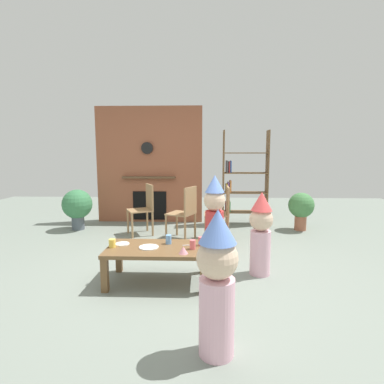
{
  "coord_description": "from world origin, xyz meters",
  "views": [
    {
      "loc": [
        0.29,
        -3.68,
        1.46
      ],
      "look_at": [
        0.15,
        0.4,
        0.92
      ],
      "focal_mm": 28.03,
      "sensor_mm": 36.0,
      "label": 1
    }
  ],
  "objects_px": {
    "paper_cup_far_left": "(169,239)",
    "birthday_cake_slice": "(183,250)",
    "child_by_the_chairs": "(215,211)",
    "coffee_table": "(157,252)",
    "dining_chair_left": "(145,206)",
    "child_with_cone_hat": "(217,280)",
    "paper_plate_rear": "(149,247)",
    "paper_cup_near_left": "(112,243)",
    "paper_cup_near_right": "(201,241)",
    "dining_chair_middle": "(186,210)",
    "bookshelf": "(242,181)",
    "paper_plate_front": "(122,244)",
    "potted_plant_tall": "(301,207)",
    "dining_chair_right": "(222,210)",
    "potted_plant_short": "(77,205)",
    "paper_cup_center": "(193,244)",
    "child_in_pink": "(261,231)"
  },
  "relations": [
    {
      "from": "paper_cup_far_left",
      "to": "birthday_cake_slice",
      "type": "bearing_deg",
      "value": -60.16
    },
    {
      "from": "birthday_cake_slice",
      "to": "child_by_the_chairs",
      "type": "distance_m",
      "value": 1.36
    },
    {
      "from": "coffee_table",
      "to": "paper_cup_far_left",
      "type": "distance_m",
      "value": 0.2
    },
    {
      "from": "birthday_cake_slice",
      "to": "dining_chair_left",
      "type": "height_order",
      "value": "dining_chair_left"
    },
    {
      "from": "paper_cup_far_left",
      "to": "child_with_cone_hat",
      "type": "distance_m",
      "value": 1.44
    },
    {
      "from": "coffee_table",
      "to": "paper_plate_rear",
      "type": "bearing_deg",
      "value": -163.66
    },
    {
      "from": "paper_cup_near_left",
      "to": "paper_plate_rear",
      "type": "distance_m",
      "value": 0.41
    },
    {
      "from": "coffee_table",
      "to": "paper_cup_near_right",
      "type": "distance_m",
      "value": 0.51
    },
    {
      "from": "dining_chair_left",
      "to": "dining_chair_middle",
      "type": "height_order",
      "value": "same"
    },
    {
      "from": "bookshelf",
      "to": "paper_plate_rear",
      "type": "distance_m",
      "value": 3.23
    },
    {
      "from": "paper_plate_front",
      "to": "dining_chair_middle",
      "type": "height_order",
      "value": "dining_chair_middle"
    },
    {
      "from": "potted_plant_tall",
      "to": "paper_cup_near_right",
      "type": "bearing_deg",
      "value": -129.26
    },
    {
      "from": "child_with_cone_hat",
      "to": "dining_chair_left",
      "type": "distance_m",
      "value": 3.41
    },
    {
      "from": "dining_chair_left",
      "to": "paper_cup_far_left",
      "type": "bearing_deg",
      "value": 83.15
    },
    {
      "from": "paper_cup_near_left",
      "to": "dining_chair_right",
      "type": "height_order",
      "value": "dining_chair_right"
    },
    {
      "from": "bookshelf",
      "to": "paper_cup_near_right",
      "type": "bearing_deg",
      "value": -106.35
    },
    {
      "from": "potted_plant_short",
      "to": "paper_cup_center",
      "type": "bearing_deg",
      "value": -45.81
    },
    {
      "from": "bookshelf",
      "to": "paper_plate_rear",
      "type": "xyz_separation_m",
      "value": [
        -1.4,
        -2.87,
        -0.47
      ]
    },
    {
      "from": "potted_plant_tall",
      "to": "potted_plant_short",
      "type": "relative_size",
      "value": 0.93
    },
    {
      "from": "child_with_cone_hat",
      "to": "potted_plant_short",
      "type": "bearing_deg",
      "value": 8.71
    },
    {
      "from": "birthday_cake_slice",
      "to": "child_in_pink",
      "type": "xyz_separation_m",
      "value": [
        0.89,
        0.46,
        0.09
      ]
    },
    {
      "from": "paper_plate_rear",
      "to": "bookshelf",
      "type": "bearing_deg",
      "value": 64.07
    },
    {
      "from": "paper_cup_center",
      "to": "paper_cup_far_left",
      "type": "relative_size",
      "value": 0.99
    },
    {
      "from": "dining_chair_left",
      "to": "dining_chair_middle",
      "type": "relative_size",
      "value": 1.0
    },
    {
      "from": "paper_cup_near_right",
      "to": "dining_chair_right",
      "type": "distance_m",
      "value": 1.62
    },
    {
      "from": "child_by_the_chairs",
      "to": "dining_chair_left",
      "type": "bearing_deg",
      "value": -94.85
    },
    {
      "from": "child_in_pink",
      "to": "potted_plant_tall",
      "type": "relative_size",
      "value": 1.41
    },
    {
      "from": "child_in_pink",
      "to": "potted_plant_short",
      "type": "bearing_deg",
      "value": -45.23
    },
    {
      "from": "paper_plate_front",
      "to": "potted_plant_short",
      "type": "height_order",
      "value": "potted_plant_short"
    },
    {
      "from": "paper_cup_near_left",
      "to": "dining_chair_left",
      "type": "distance_m",
      "value": 2.03
    },
    {
      "from": "paper_cup_center",
      "to": "paper_cup_near_left",
      "type": "bearing_deg",
      "value": 178.04
    },
    {
      "from": "paper_cup_near_right",
      "to": "dining_chair_middle",
      "type": "xyz_separation_m",
      "value": [
        -0.27,
        1.58,
        0.06
      ]
    },
    {
      "from": "coffee_table",
      "to": "paper_plate_rear",
      "type": "distance_m",
      "value": 0.12
    },
    {
      "from": "coffee_table",
      "to": "dining_chair_middle",
      "type": "height_order",
      "value": "dining_chair_middle"
    },
    {
      "from": "bookshelf",
      "to": "potted_plant_short",
      "type": "height_order",
      "value": "bookshelf"
    },
    {
      "from": "paper_cup_near_right",
      "to": "child_by_the_chairs",
      "type": "relative_size",
      "value": 0.09
    },
    {
      "from": "paper_cup_near_left",
      "to": "potted_plant_tall",
      "type": "distance_m",
      "value": 3.74
    },
    {
      "from": "bookshelf",
      "to": "birthday_cake_slice",
      "type": "distance_m",
      "value": 3.24
    },
    {
      "from": "dining_chair_middle",
      "to": "potted_plant_tall",
      "type": "bearing_deg",
      "value": -136.42
    },
    {
      "from": "child_with_cone_hat",
      "to": "dining_chair_middle",
      "type": "distance_m",
      "value": 2.9
    },
    {
      "from": "coffee_table",
      "to": "dining_chair_left",
      "type": "height_order",
      "value": "dining_chair_left"
    },
    {
      "from": "paper_plate_front",
      "to": "dining_chair_middle",
      "type": "xyz_separation_m",
      "value": [
        0.65,
        1.57,
        0.1
      ]
    },
    {
      "from": "coffee_table",
      "to": "potted_plant_short",
      "type": "relative_size",
      "value": 1.47
    },
    {
      "from": "paper_plate_rear",
      "to": "potted_plant_tall",
      "type": "distance_m",
      "value": 3.43
    },
    {
      "from": "paper_cup_far_left",
      "to": "birthday_cake_slice",
      "type": "height_order",
      "value": "paper_cup_far_left"
    },
    {
      "from": "potted_plant_short",
      "to": "dining_chair_right",
      "type": "bearing_deg",
      "value": -12.71
    },
    {
      "from": "paper_cup_center",
      "to": "child_with_cone_hat",
      "type": "height_order",
      "value": "child_with_cone_hat"
    },
    {
      "from": "paper_cup_near_left",
      "to": "child_by_the_chairs",
      "type": "bearing_deg",
      "value": 43.11
    },
    {
      "from": "paper_cup_far_left",
      "to": "birthday_cake_slice",
      "type": "relative_size",
      "value": 1.04
    },
    {
      "from": "paper_cup_near_right",
      "to": "child_with_cone_hat",
      "type": "distance_m",
      "value": 1.31
    }
  ]
}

